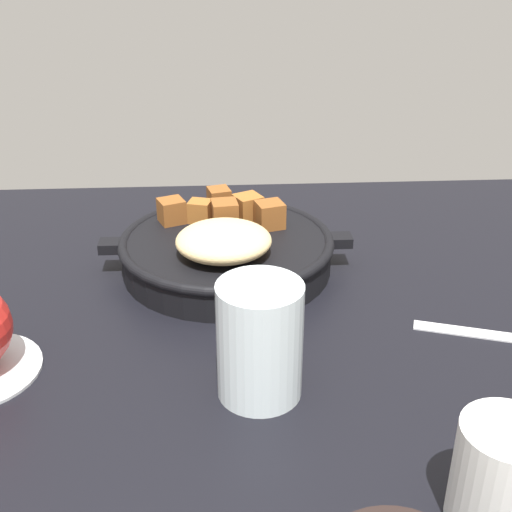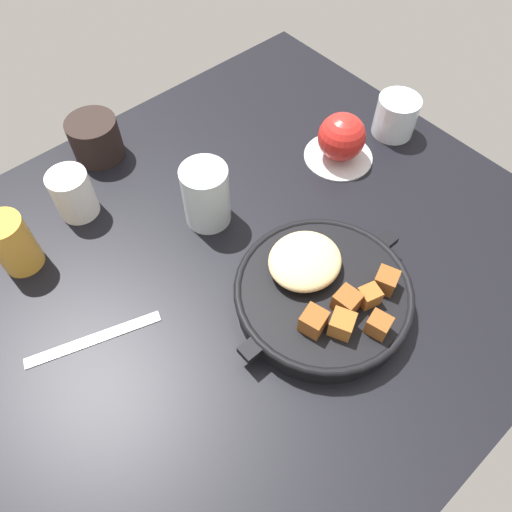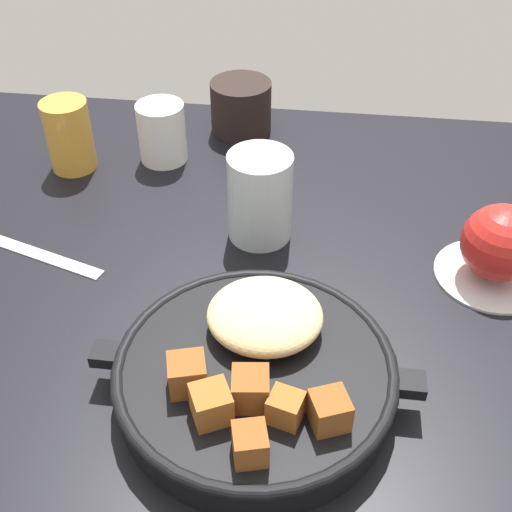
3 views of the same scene
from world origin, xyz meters
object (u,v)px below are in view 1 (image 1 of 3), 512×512
butter_knife (511,337)px  water_glass_tall (260,341)px  cast_iron_skillet (226,248)px  white_creamer_pitcher (500,477)px

butter_knife → water_glass_tall: bearing=33.0°
cast_iron_skillet → water_glass_tall: (-2.44, 23.06, 2.46)cm
cast_iron_skillet → water_glass_tall: bearing=96.0°
cast_iron_skillet → butter_knife: bearing=149.6°
butter_knife → water_glass_tall: (25.37, 6.77, 5.13)cm
cast_iron_skillet → white_creamer_pitcher: size_ratio=3.65×
cast_iron_skillet → white_creamer_pitcher: 41.91cm
cast_iron_skillet → butter_knife: size_ratio=1.57×
butter_knife → water_glass_tall: size_ratio=1.77×
butter_knife → cast_iron_skillet: bearing=-12.3°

